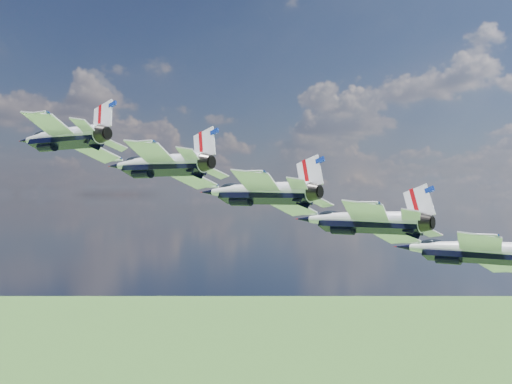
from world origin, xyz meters
TOP-DOWN VIEW (x-y plane):
  - jet_0 at (3.40, 25.02)m, footprint 15.66×18.91m
  - jet_1 at (11.11, 17.14)m, footprint 15.66×18.91m
  - jet_2 at (18.81, 9.27)m, footprint 15.66×18.91m
  - jet_3 at (26.51, 1.39)m, footprint 15.66×18.91m
  - jet_4 at (34.21, -6.48)m, footprint 15.66×18.91m

SIDE VIEW (x-z plane):
  - jet_4 at x=34.21m, z-range 147.99..157.07m
  - jet_3 at x=26.51m, z-range 151.04..160.11m
  - jet_2 at x=18.81m, z-range 154.09..163.16m
  - jet_1 at x=11.11m, z-range 157.14..166.21m
  - jet_0 at x=3.40m, z-range 160.18..169.26m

